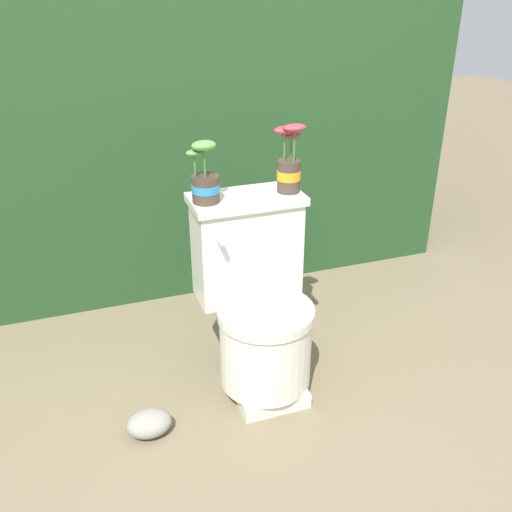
% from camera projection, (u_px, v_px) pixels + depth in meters
% --- Properties ---
extents(ground_plane, '(12.00, 12.00, 0.00)m').
position_uv_depth(ground_plane, '(248.00, 396.00, 2.23)').
color(ground_plane, '#75664C').
extents(hedge_backdrop, '(2.80, 1.09, 1.68)m').
position_uv_depth(hedge_backdrop, '(163.00, 108.00, 3.03)').
color(hedge_backdrop, '#234723').
rests_on(hedge_backdrop, ground).
extents(toilet, '(0.42, 0.51, 0.75)m').
position_uv_depth(toilet, '(257.00, 304.00, 2.18)').
color(toilet, silver).
rests_on(toilet, ground).
extents(potted_plant_left, '(0.12, 0.10, 0.23)m').
position_uv_depth(potted_plant_left, '(205.00, 182.00, 2.01)').
color(potted_plant_left, '#47382D').
rests_on(potted_plant_left, toilet).
extents(potted_plant_midleft, '(0.11, 0.10, 0.26)m').
position_uv_depth(potted_plant_midleft, '(289.00, 164.00, 2.10)').
color(potted_plant_midleft, '#47382D').
rests_on(potted_plant_midleft, toilet).
extents(garden_stone, '(0.16, 0.13, 0.09)m').
position_uv_depth(garden_stone, '(149.00, 423.00, 2.03)').
color(garden_stone, gray).
rests_on(garden_stone, ground).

